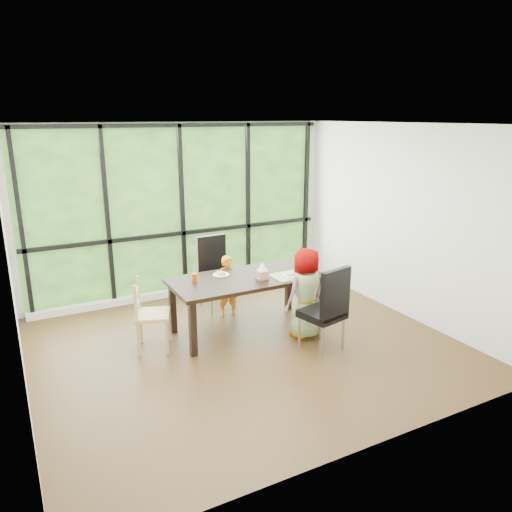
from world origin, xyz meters
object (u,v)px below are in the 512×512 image
chair_interior_leather (322,308)px  child_older (305,293)px  child_toddler (228,286)px  tissue_box (262,275)px  chair_window_leather (217,274)px  plate_near (290,275)px  orange_cup (194,277)px  plate_far (221,275)px  dining_table (246,304)px  chair_end_beech (153,315)px  green_cup (311,268)px

chair_interior_leather → child_older: (0.01, 0.40, 0.06)m
child_toddler → chair_interior_leather: bearing=-59.0°
chair_interior_leather → tissue_box: size_ratio=8.02×
chair_window_leather → child_toddler: (0.02, -0.33, -0.10)m
plate_near → orange_cup: size_ratio=2.19×
child_toddler → child_older: child_older is taller
chair_interior_leather → tissue_box: chair_interior_leather is taller
orange_cup → tissue_box: size_ratio=0.77×
chair_interior_leather → plate_near: size_ratio=4.76×
child_toddler → plate_far: size_ratio=4.07×
chair_window_leather → dining_table: bearing=-90.9°
child_toddler → child_older: (0.59, -1.10, 0.15)m
dining_table → child_toddler: 0.58m
chair_end_beech → plate_far: (1.00, 0.19, 0.31)m
dining_table → chair_end_beech: size_ratio=2.21×
green_cup → chair_end_beech: bearing=172.1°
dining_table → plate_far: size_ratio=9.08×
orange_cup → tissue_box: tissue_box is taller
chair_end_beech → tissue_box: 1.47m
chair_interior_leather → child_older: size_ratio=0.91×
orange_cup → child_older: bearing=-29.0°
chair_end_beech → child_toddler: size_ratio=1.01×
plate_far → plate_near: size_ratio=0.96×
tissue_box → plate_far: bearing=137.1°
green_cup → tissue_box: 0.70m
plate_near → chair_window_leather: bearing=117.7°
plate_near → tissue_box: size_ratio=1.69×
child_older → orange_cup: bearing=-37.0°
chair_interior_leather → orange_cup: bearing=-54.5°
chair_end_beech → chair_window_leather: bearing=-35.1°
dining_table → chair_interior_leather: size_ratio=1.84×
green_cup → chair_window_leather: bearing=127.2°
green_cup → plate_far: bearing=156.6°
plate_near → tissue_box: bearing=172.8°
chair_window_leather → plate_far: bearing=-111.4°
child_older → tissue_box: size_ratio=8.84×
chair_end_beech → child_toddler: (1.26, 0.53, -0.01)m
plate_near → orange_cup: (-1.21, 0.37, 0.04)m
chair_end_beech → plate_far: chair_end_beech is taller
green_cup → chair_interior_leather: bearing=-112.3°
chair_interior_leather → plate_far: chair_interior_leather is taller
chair_interior_leather → chair_window_leather: bearing=-85.0°
plate_far → orange_cup: orange_cup is taller
chair_end_beech → orange_cup: chair_end_beech is taller
chair_interior_leather → plate_near: chair_interior_leather is taller
child_older → plate_near: bearing=-93.0°
chair_interior_leather → plate_near: 0.75m
chair_interior_leather → tissue_box: 0.91m
chair_window_leather → child_older: child_older is taller
green_cup → child_older: bearing=-133.6°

